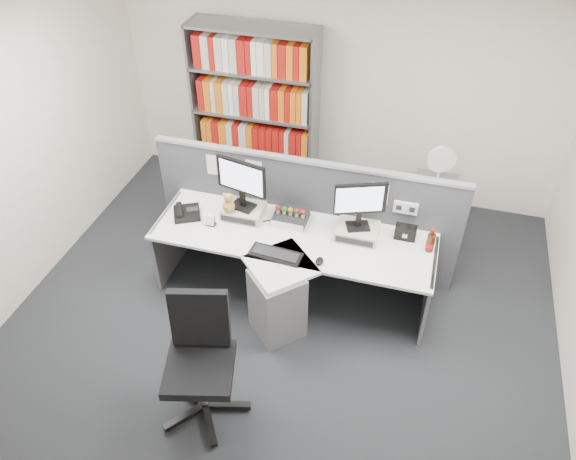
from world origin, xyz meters
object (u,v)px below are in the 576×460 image
(desktop_pc, at_px, (291,217))
(shelving_unit, at_px, (255,116))
(keyboard, at_px, (276,254))
(monitor_right, at_px, (360,202))
(mouse, at_px, (319,261))
(filing_cabinet, at_px, (430,214))
(desk_calendar, at_px, (211,221))
(cola_bottle, at_px, (430,243))
(desk, at_px, (286,273))
(office_chair, at_px, (200,356))
(speaker, at_px, (405,232))
(monitor_left, at_px, (241,180))
(desk_phone, at_px, (186,213))
(desk_fan, at_px, (441,162))

(desktop_pc, relative_size, shelving_unit, 0.16)
(keyboard, bearing_deg, monitor_right, 36.21)
(mouse, xyz_separation_m, filing_cabinet, (0.88, 1.47, -0.39))
(desktop_pc, xyz_separation_m, mouse, (0.40, -0.49, -0.02))
(mouse, bearing_deg, monitor_right, 61.62)
(desk_calendar, xyz_separation_m, cola_bottle, (2.00, 0.20, 0.04))
(desk, height_order, mouse, mouse)
(desk, distance_m, monitor_right, 0.94)
(shelving_unit, height_order, office_chair, shelving_unit)
(speaker, height_order, filing_cabinet, speaker)
(keyboard, height_order, speaker, speaker)
(desk_calendar, bearing_deg, monitor_left, 42.02)
(desk_phone, xyz_separation_m, filing_cabinet, (2.26, 1.18, -0.41))
(desk_phone, distance_m, desk_fan, 2.56)
(desk, height_order, filing_cabinet, desk)
(monitor_right, height_order, desk_fan, monitor_right)
(monitor_right, relative_size, keyboard, 0.99)
(filing_cabinet, distance_m, desk_fan, 0.66)
(desk_phone, xyz_separation_m, desk_fan, (2.26, 1.18, 0.25))
(speaker, height_order, cola_bottle, cola_bottle)
(mouse, height_order, shelving_unit, shelving_unit)
(shelving_unit, bearing_deg, desk_phone, -95.52)
(shelving_unit, distance_m, office_chair, 3.10)
(speaker, bearing_deg, desktop_pc, -177.38)
(monitor_right, distance_m, desktop_pc, 0.73)
(desk_fan, bearing_deg, monitor_left, -149.69)
(filing_cabinet, bearing_deg, shelving_unit, 167.93)
(desk, xyz_separation_m, monitor_left, (-0.54, 0.38, 0.67))
(desk_phone, relative_size, speaker, 1.65)
(mouse, xyz_separation_m, shelving_unit, (-1.22, 1.92, 0.24))
(monitor_left, xyz_separation_m, shelving_unit, (-0.36, 1.46, -0.15))
(desk_phone, bearing_deg, desktop_pc, 11.72)
(cola_bottle, bearing_deg, desk_fan, 90.88)
(filing_cabinet, bearing_deg, monitor_right, -122.13)
(keyboard, bearing_deg, desk_calendar, 161.11)
(speaker, distance_m, office_chair, 2.13)
(desk, bearing_deg, desk_phone, 168.13)
(desk, bearing_deg, mouse, -11.94)
(desk_fan, bearing_deg, desk_calendar, -148.03)
(desktop_pc, xyz_separation_m, keyboard, (0.00, -0.51, -0.03))
(monitor_right, bearing_deg, keyboard, -143.79)
(cola_bottle, xyz_separation_m, desk_fan, (-0.02, 1.04, 0.19))
(keyboard, relative_size, desk_phone, 1.50)
(monitor_left, bearing_deg, monitor_right, -0.00)
(speaker, relative_size, desk_fan, 0.40)
(desk_phone, relative_size, filing_cabinet, 0.45)
(shelving_unit, bearing_deg, monitor_right, -45.06)
(mouse, distance_m, filing_cabinet, 1.76)
(keyboard, height_order, desk_fan, desk_fan)
(keyboard, xyz_separation_m, desk_phone, (-0.98, 0.30, 0.02))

